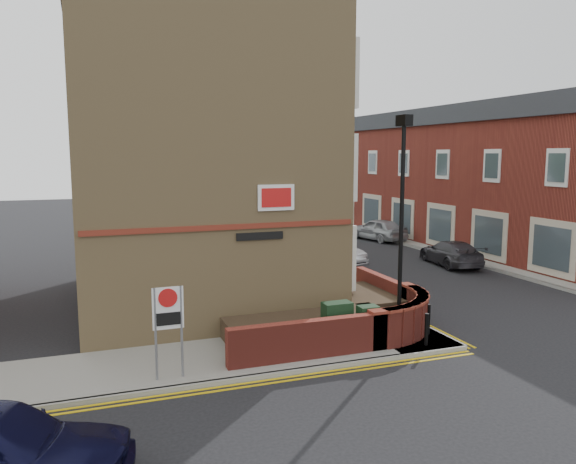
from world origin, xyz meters
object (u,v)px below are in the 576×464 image
at_px(lamppost, 401,227).
at_px(zone_sign, 168,315).
at_px(silver_car_near, 334,251).
at_px(utility_cabinet_large, 337,323).

relative_size(lamppost, zone_sign, 2.86).
bearing_deg(zone_sign, silver_car_near, 50.89).
relative_size(utility_cabinet_large, zone_sign, 0.55).
xyz_separation_m(utility_cabinet_large, zone_sign, (-4.70, -0.80, 0.92)).
bearing_deg(lamppost, silver_car_near, 74.30).
distance_m(lamppost, zone_sign, 6.85).
relative_size(lamppost, utility_cabinet_large, 5.25).
bearing_deg(silver_car_near, utility_cabinet_large, -127.45).
relative_size(utility_cabinet_large, silver_car_near, 0.32).
xyz_separation_m(lamppost, utility_cabinet_large, (-1.90, 0.10, -2.62)).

